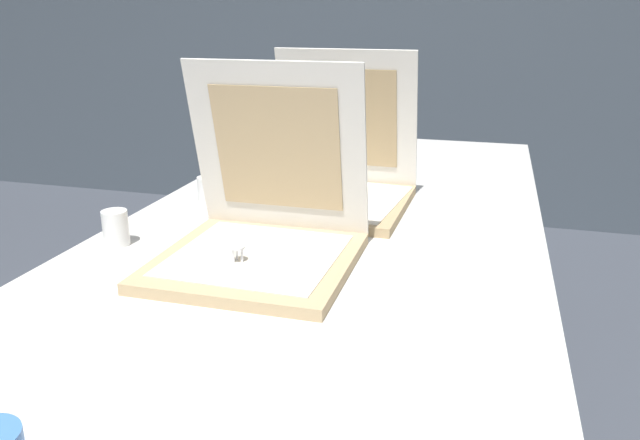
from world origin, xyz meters
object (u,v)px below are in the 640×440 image
(table, at_px, (330,242))
(pizza_box_middle, at_px, (335,183))
(cup_white_far, at_px, (282,167))
(cup_white_near_left, at_px, (116,228))
(pizza_box_front, at_px, (261,234))
(cup_white_mid, at_px, (208,191))

(table, relative_size, pizza_box_middle, 5.55)
(cup_white_far, distance_m, cup_white_near_left, 0.62)
(table, height_order, pizza_box_middle, pizza_box_middle)
(pizza_box_middle, bearing_deg, cup_white_far, 138.94)
(pizza_box_front, height_order, pizza_box_middle, same)
(table, relative_size, cup_white_mid, 27.98)
(cup_white_mid, bearing_deg, cup_white_far, 72.56)
(cup_white_far, bearing_deg, pizza_box_front, -74.73)
(table, bearing_deg, pizza_box_middle, 99.80)
(table, xyz_separation_m, cup_white_far, (-0.23, 0.34, 0.08))
(cup_white_far, bearing_deg, pizza_box_middle, -42.63)
(cup_white_near_left, bearing_deg, pizza_box_front, 0.14)
(pizza_box_front, bearing_deg, pizza_box_middle, 83.53)
(cup_white_near_left, xyz_separation_m, cup_white_mid, (0.07, 0.30, 0.00))
(cup_white_far, xyz_separation_m, cup_white_mid, (-0.09, -0.30, 0.00))
(cup_white_far, xyz_separation_m, cup_white_near_left, (-0.16, -0.60, 0.00))
(pizza_box_middle, distance_m, cup_white_mid, 0.32)
(pizza_box_front, xyz_separation_m, cup_white_near_left, (-0.32, -0.00, -0.02))
(pizza_box_middle, xyz_separation_m, cup_white_near_left, (-0.37, -0.41, -0.02))
(pizza_box_middle, xyz_separation_m, cup_white_far, (-0.21, 0.19, -0.02))
(table, bearing_deg, pizza_box_front, -105.41)
(table, height_order, cup_white_near_left, cup_white_near_left)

